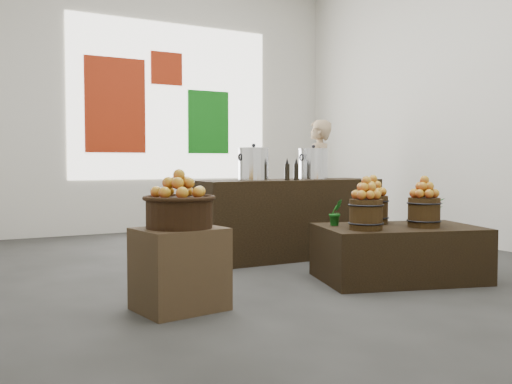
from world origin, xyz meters
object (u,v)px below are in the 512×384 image
counter (288,219)px  crate (180,269)px  shopper (317,178)px  display_table (399,253)px  stock_pot_left (254,165)px  wicker_basket (179,213)px  stock_pot_center (313,165)px

counter → crate: bearing=-140.5°
counter → shopper: (1.39, 1.42, 0.40)m
crate → display_table: (2.10, 0.02, -0.05)m
display_table → counter: counter is taller
crate → shopper: size_ratio=0.35×
shopper → crate: bearing=2.6°
stock_pot_left → wicker_basket: bearing=-133.3°
crate → shopper: (3.27, 2.95, 0.54)m
stock_pot_center → shopper: (1.06, 1.42, -0.20)m
display_table → crate: bearing=-162.4°
crate → stock_pot_center: bearing=34.7°
display_table → stock_pot_left: size_ratio=4.29×
counter → stock_pot_center: (0.34, -0.00, 0.60)m
shopper → counter: bearing=6.0°
wicker_basket → shopper: size_ratio=0.28×
crate → stock_pot_left: stock_pot_left is taller
wicker_basket → display_table: 2.15m
stock_pot_left → stock_pot_center: same height
wicker_basket → counter: size_ratio=0.22×
wicker_basket → counter: counter is taller
wicker_basket → shopper: (3.27, 2.95, 0.14)m
counter → wicker_basket: bearing=-140.5°
counter → stock_pot_center: 0.69m
crate → wicker_basket: wicker_basket is taller
crate → display_table: 2.11m
crate → shopper: shopper is taller
crate → stock_pot_left: 2.23m
counter → stock_pot_left: 0.74m
stock_pot_left → shopper: size_ratio=0.20×
wicker_basket → display_table: bearing=0.6°
stock_pot_left → shopper: (1.83, 1.41, -0.20)m
shopper → stock_pot_center: bearing=13.9°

